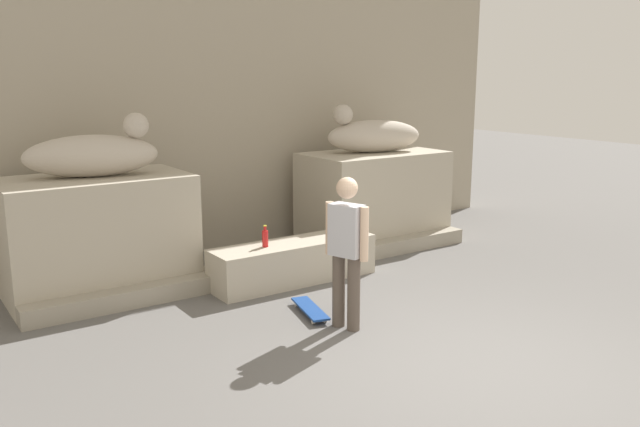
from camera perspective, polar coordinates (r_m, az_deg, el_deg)
ground_plane at (r=6.56m, az=13.38°, el=-12.94°), size 40.00×40.00×0.00m
facade_wall at (r=10.54m, az=-9.56°, el=13.29°), size 11.26×0.60×5.97m
pedestal_left at (r=8.77m, az=-18.69°, el=-1.73°), size 2.26×1.33×1.47m
pedestal_right at (r=10.82m, az=4.62°, el=1.43°), size 2.26×1.33×1.47m
statue_reclining_left at (r=8.60m, az=-18.91°, el=4.91°), size 1.68×0.87×0.78m
statue_reclining_right at (r=10.66m, az=4.53°, el=6.81°), size 1.69×0.92×0.78m
ledge_block at (r=8.79m, az=-2.29°, el=-4.19°), size 2.28×0.62×0.54m
skater at (r=7.04m, az=2.31°, el=-2.86°), size 0.30×0.52×1.67m
skateboard at (r=7.69m, az=-0.87°, el=-8.24°), size 0.39×0.82×0.08m
bottle_red at (r=8.47m, az=-4.76°, el=-2.13°), size 0.08×0.08×0.28m
bottle_brown at (r=9.02m, az=2.80°, el=-1.10°), size 0.07×0.07×0.32m
bottle_green at (r=9.15m, az=2.34°, el=-0.87°), size 0.08×0.08×0.33m
stair_step at (r=9.17m, az=-3.65°, el=-4.55°), size 6.73×0.50×0.22m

